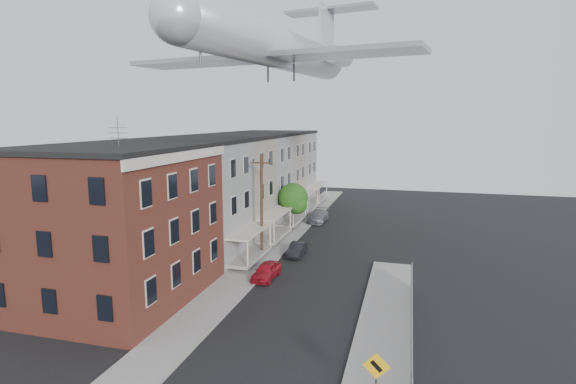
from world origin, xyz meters
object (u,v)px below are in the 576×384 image
utility_pole (262,205)px  car_near (266,271)px  street_tree (294,199)px  car_mid (297,249)px  airplane (279,48)px  car_far (318,216)px  warning_sign (376,374)px

utility_pole → car_near: size_ratio=2.49×
street_tree → car_near: street_tree is taller
car_mid → utility_pole: bearing=-155.3°
airplane → street_tree: bearing=89.9°
utility_pole → car_mid: 5.15m
car_mid → car_far: (-0.82, 13.52, 0.11)m
car_mid → car_far: bearing=93.2°
airplane → car_near: bearing=-79.6°
warning_sign → utility_pole: 22.25m
car_far → utility_pole: bearing=-96.1°
car_far → car_mid: bearing=-84.9°
warning_sign → street_tree: size_ratio=0.54×
warning_sign → utility_pole: (-11.20, 19.03, 2.79)m
car_near → airplane: size_ratio=0.12×
warning_sign → street_tree: street_tree is taller
warning_sign → airplane: size_ratio=0.09×
street_tree → airplane: (-0.01, -5.64, 14.82)m
street_tree → car_near: (1.67, -14.84, -2.83)m
car_far → warning_sign: bearing=-73.2°
utility_pole → warning_sign: bearing=-59.5°
car_near → car_far: size_ratio=0.77×
car_near → car_mid: 6.29m
car_far → airplane: (-1.69, -10.55, 17.59)m
street_tree → car_mid: bearing=-73.8°
car_far → airplane: airplane is taller
airplane → warning_sign: bearing=-65.0°
warning_sign → car_far: bearing=105.2°
car_near → car_far: (0.00, 19.75, 0.06)m
car_near → car_far: car_far is taller
utility_pole → car_mid: size_ratio=2.59×
car_near → car_far: bearing=93.3°
street_tree → airplane: 15.85m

